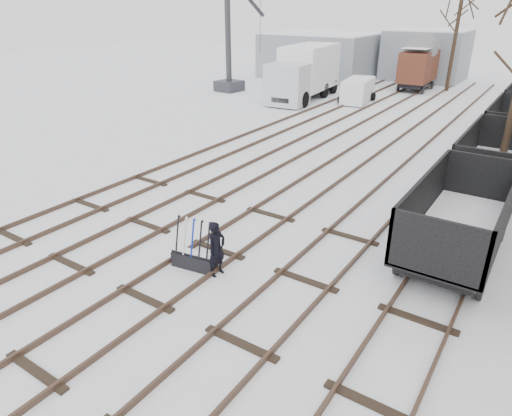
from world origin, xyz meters
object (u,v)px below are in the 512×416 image
(freight_wagon_a, at_px, (457,229))
(box_van_wagon, at_px, (419,65))
(worker, at_px, (217,249))
(lorry, at_px, (304,72))
(ground_frame, at_px, (194,259))
(crane, at_px, (230,60))
(panel_van, at_px, (358,90))

(freight_wagon_a, xyz_separation_m, box_van_wagon, (-8.88, 27.06, 1.13))
(worker, height_order, lorry, lorry)
(ground_frame, bearing_deg, crane, 115.95)
(ground_frame, height_order, panel_van, panel_van)
(freight_wagon_a, distance_m, panel_van, 22.51)
(box_van_wagon, relative_size, lorry, 0.53)
(worker, height_order, panel_van, panel_van)
(freight_wagon_a, distance_m, lorry, 23.86)
(worker, bearing_deg, crane, 43.52)
(freight_wagon_a, height_order, crane, crane)
(ground_frame, distance_m, worker, 0.91)
(freight_wagon_a, relative_size, lorry, 0.66)
(worker, distance_m, freight_wagon_a, 6.96)
(worker, distance_m, crane, 28.38)
(worker, height_order, box_van_wagon, box_van_wagon)
(worker, xyz_separation_m, box_van_wagon, (-3.68, 31.69, 1.25))
(ground_frame, xyz_separation_m, box_van_wagon, (-2.93, 31.79, 1.75))
(worker, relative_size, box_van_wagon, 0.34)
(crane, bearing_deg, lorry, 7.26)
(box_van_wagon, relative_size, crane, 0.49)
(ground_frame, distance_m, box_van_wagon, 31.97)
(freight_wagon_a, bearing_deg, ground_frame, -141.55)
(ground_frame, height_order, crane, crane)
(freight_wagon_a, height_order, box_van_wagon, box_van_wagon)
(ground_frame, xyz_separation_m, freight_wagon_a, (5.95, 4.73, 0.62))
(lorry, bearing_deg, ground_frame, -74.01)
(box_van_wagon, xyz_separation_m, crane, (-12.90, -8.71, 0.46))
(freight_wagon_a, xyz_separation_m, crane, (-21.78, 18.35, 1.59))
(box_van_wagon, relative_size, panel_van, 1.13)
(worker, bearing_deg, freight_wagon_a, -40.65)
(box_van_wagon, bearing_deg, freight_wagon_a, -72.61)
(panel_van, height_order, crane, crane)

